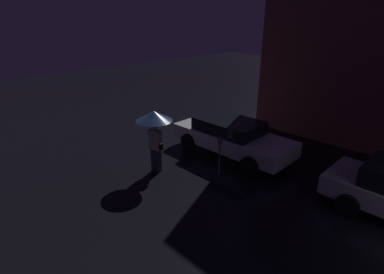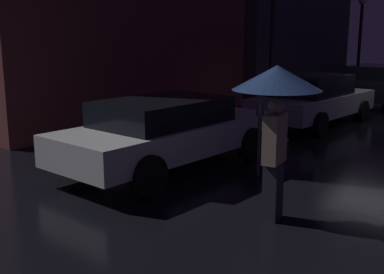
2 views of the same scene
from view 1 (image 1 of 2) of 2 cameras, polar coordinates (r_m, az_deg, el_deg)
parked_car_white at (r=11.47m, az=7.49°, el=0.19°), size 4.69×2.03×1.36m
pedestrian_with_umbrella at (r=9.79m, az=-7.17°, el=2.70°), size 1.20×1.20×2.15m
parking_meter at (r=9.87m, az=5.27°, el=-2.87°), size 0.12×0.10×1.34m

